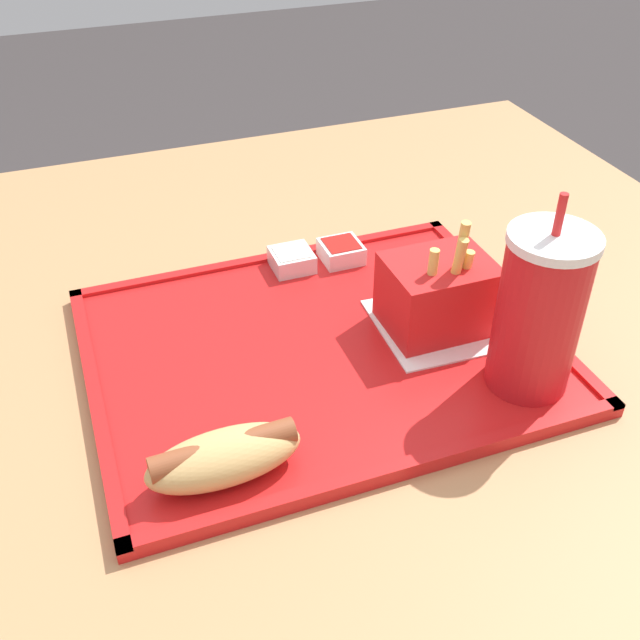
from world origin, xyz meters
TOP-DOWN VIEW (x-y plane):
  - dining_table at (0.00, 0.00)m, footprint 1.04×1.09m
  - food_tray at (0.01, -0.02)m, footprint 0.43×0.34m
  - paper_napkin at (-0.12, -0.01)m, footprint 0.14×0.12m
  - soda_cup at (-0.14, 0.09)m, footprint 0.07×0.07m
  - hot_dog_far at (0.13, 0.10)m, footprint 0.12×0.05m
  - fries_carton at (-0.11, -0.01)m, footprint 0.10×0.08m
  - sauce_cup_mayo at (-0.01, -0.16)m, footprint 0.04×0.04m
  - sauce_cup_ketchup at (-0.07, -0.16)m, footprint 0.04×0.04m

SIDE VIEW (x-z plane):
  - dining_table at x=0.00m, z-range 0.00..0.72m
  - food_tray at x=0.01m, z-range 0.72..0.73m
  - paper_napkin at x=-0.12m, z-range 0.73..0.73m
  - sauce_cup_mayo at x=-0.01m, z-range 0.73..0.75m
  - sauce_cup_ketchup at x=-0.07m, z-range 0.73..0.75m
  - hot_dog_far at x=0.13m, z-range 0.73..0.77m
  - fries_carton at x=-0.11m, z-range 0.71..0.83m
  - soda_cup at x=-0.14m, z-range 0.71..0.90m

